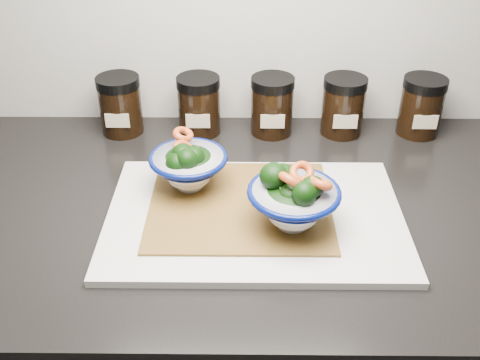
{
  "coord_description": "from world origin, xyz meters",
  "views": [
    {
      "loc": [
        0.04,
        0.72,
        1.42
      ],
      "look_at": [
        0.04,
        1.43,
        0.96
      ],
      "focal_mm": 42.0,
      "sensor_mm": 36.0,
      "label": 1
    }
  ],
  "objects_px": {
    "cutting_board": "(255,217)",
    "spice_jar_c": "(272,105)",
    "bowl_right": "(293,200)",
    "spice_jar_d": "(343,106)",
    "spice_jar_e": "(421,106)",
    "spice_jar_b": "(199,105)",
    "bowl_left": "(188,165)",
    "spice_jar_a": "(120,105)"
  },
  "relations": [
    {
      "from": "bowl_left",
      "to": "bowl_right",
      "type": "xyz_separation_m",
      "value": [
        0.16,
        -0.1,
        0.0
      ]
    },
    {
      "from": "cutting_board",
      "to": "spice_jar_d",
      "type": "relative_size",
      "value": 3.98
    },
    {
      "from": "cutting_board",
      "to": "spice_jar_b",
      "type": "bearing_deg",
      "value": 110.02
    },
    {
      "from": "spice_jar_d",
      "to": "spice_jar_e",
      "type": "relative_size",
      "value": 1.0
    },
    {
      "from": "spice_jar_b",
      "to": "spice_jar_e",
      "type": "distance_m",
      "value": 0.42
    },
    {
      "from": "bowl_right",
      "to": "spice_jar_a",
      "type": "xyz_separation_m",
      "value": [
        -0.31,
        0.31,
        -0.0
      ]
    },
    {
      "from": "bowl_right",
      "to": "spice_jar_d",
      "type": "bearing_deg",
      "value": 69.61
    },
    {
      "from": "bowl_right",
      "to": "spice_jar_d",
      "type": "relative_size",
      "value": 1.2
    },
    {
      "from": "cutting_board",
      "to": "spice_jar_e",
      "type": "relative_size",
      "value": 3.98
    },
    {
      "from": "cutting_board",
      "to": "spice_jar_a",
      "type": "bearing_deg",
      "value": 131.8
    },
    {
      "from": "bowl_right",
      "to": "spice_jar_b",
      "type": "bearing_deg",
      "value": 116.63
    },
    {
      "from": "spice_jar_b",
      "to": "spice_jar_d",
      "type": "distance_m",
      "value": 0.27
    },
    {
      "from": "cutting_board",
      "to": "spice_jar_c",
      "type": "bearing_deg",
      "value": 82.83
    },
    {
      "from": "spice_jar_c",
      "to": "spice_jar_e",
      "type": "xyz_separation_m",
      "value": [
        0.28,
        0.0,
        0.0
      ]
    },
    {
      "from": "bowl_left",
      "to": "spice_jar_e",
      "type": "relative_size",
      "value": 1.11
    },
    {
      "from": "spice_jar_a",
      "to": "bowl_right",
      "type": "bearing_deg",
      "value": -45.59
    },
    {
      "from": "bowl_right",
      "to": "spice_jar_c",
      "type": "relative_size",
      "value": 1.2
    },
    {
      "from": "spice_jar_a",
      "to": "spice_jar_c",
      "type": "relative_size",
      "value": 1.0
    },
    {
      "from": "bowl_left",
      "to": "spice_jar_b",
      "type": "relative_size",
      "value": 1.11
    },
    {
      "from": "spice_jar_a",
      "to": "spice_jar_e",
      "type": "relative_size",
      "value": 1.0
    },
    {
      "from": "spice_jar_b",
      "to": "spice_jar_c",
      "type": "bearing_deg",
      "value": 0.0
    },
    {
      "from": "spice_jar_d",
      "to": "spice_jar_e",
      "type": "xyz_separation_m",
      "value": [
        0.15,
        0.0,
        0.0
      ]
    },
    {
      "from": "cutting_board",
      "to": "bowl_left",
      "type": "bearing_deg",
      "value": 147.41
    },
    {
      "from": "cutting_board",
      "to": "spice_jar_d",
      "type": "distance_m",
      "value": 0.34
    },
    {
      "from": "spice_jar_d",
      "to": "cutting_board",
      "type": "bearing_deg",
      "value": -121.05
    },
    {
      "from": "spice_jar_a",
      "to": "spice_jar_e",
      "type": "xyz_separation_m",
      "value": [
        0.57,
        0.0,
        0.0
      ]
    },
    {
      "from": "bowl_left",
      "to": "spice_jar_b",
      "type": "height_order",
      "value": "spice_jar_b"
    },
    {
      "from": "spice_jar_b",
      "to": "bowl_right",
      "type": "bearing_deg",
      "value": -63.37
    },
    {
      "from": "bowl_left",
      "to": "spice_jar_c",
      "type": "distance_m",
      "value": 0.26
    },
    {
      "from": "cutting_board",
      "to": "spice_jar_e",
      "type": "height_order",
      "value": "spice_jar_e"
    },
    {
      "from": "spice_jar_a",
      "to": "spice_jar_c",
      "type": "xyz_separation_m",
      "value": [
        0.29,
        0.0,
        0.0
      ]
    },
    {
      "from": "bowl_right",
      "to": "spice_jar_a",
      "type": "relative_size",
      "value": 1.2
    },
    {
      "from": "bowl_left",
      "to": "bowl_right",
      "type": "bearing_deg",
      "value": -31.51
    },
    {
      "from": "bowl_left",
      "to": "spice_jar_a",
      "type": "relative_size",
      "value": 1.11
    },
    {
      "from": "spice_jar_a",
      "to": "spice_jar_e",
      "type": "distance_m",
      "value": 0.57
    },
    {
      "from": "spice_jar_e",
      "to": "bowl_right",
      "type": "bearing_deg",
      "value": -130.15
    },
    {
      "from": "spice_jar_b",
      "to": "spice_jar_d",
      "type": "height_order",
      "value": "same"
    },
    {
      "from": "spice_jar_c",
      "to": "bowl_right",
      "type": "bearing_deg",
      "value": -86.65
    },
    {
      "from": "bowl_left",
      "to": "spice_jar_e",
      "type": "bearing_deg",
      "value": 26.99
    },
    {
      "from": "bowl_right",
      "to": "spice_jar_d",
      "type": "xyz_separation_m",
      "value": [
        0.12,
        0.31,
        -0.0
      ]
    },
    {
      "from": "cutting_board",
      "to": "bowl_right",
      "type": "height_order",
      "value": "bowl_right"
    },
    {
      "from": "spice_jar_b",
      "to": "spice_jar_d",
      "type": "relative_size",
      "value": 1.0
    }
  ]
}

